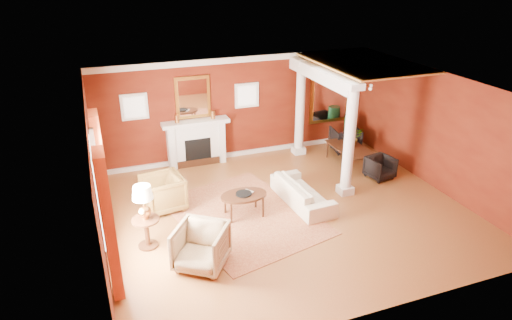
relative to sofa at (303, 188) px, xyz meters
name	(u,v)px	position (x,y,z in m)	size (l,w,h in m)	color
ground	(287,211)	(-0.50, -0.23, -0.38)	(8.00, 8.00, 0.00)	brown
room_shell	(289,129)	(-0.50, -0.23, 1.64)	(8.04, 7.04, 2.92)	#631F0D
fireplace	(196,142)	(-1.80, 3.08, 0.26)	(1.85, 0.42, 1.29)	silver
overmantel_mirror	(193,97)	(-1.80, 3.22, 1.52)	(0.95, 0.07, 1.15)	gold
flank_window_left	(134,107)	(-3.35, 3.23, 1.42)	(0.70, 0.07, 0.70)	silver
flank_window_right	(247,95)	(-0.25, 3.23, 1.42)	(0.70, 0.07, 0.70)	silver
left_window	(104,197)	(-4.39, -0.83, 1.04)	(0.21, 2.55, 2.60)	white
column_front	(349,140)	(1.20, 0.07, 1.04)	(0.36, 0.36, 2.80)	silver
column_back	(300,107)	(1.20, 2.77, 1.04)	(0.36, 0.36, 2.80)	silver
header_beam	(321,75)	(1.20, 1.67, 2.24)	(0.30, 3.20, 0.32)	silver
amber_ceiling	(364,63)	(2.35, 1.52, 2.49)	(2.30, 3.40, 0.04)	gold
dining_mirror	(330,95)	(2.40, 3.22, 1.17)	(1.30, 0.07, 1.70)	gold
chandelier	(362,86)	(2.40, 1.57, 1.87)	(0.60, 0.62, 0.75)	#B9783A
crown_trim	(238,60)	(-0.50, 3.23, 2.44)	(8.00, 0.08, 0.16)	silver
base_trim	(239,153)	(-0.50, 3.23, -0.32)	(8.00, 0.08, 0.12)	silver
rug	(243,215)	(-1.51, -0.08, -0.38)	(2.69, 3.59, 0.01)	maroon
sofa	(303,188)	(0.00, 0.00, 0.00)	(1.96, 0.57, 0.77)	#EBE4C5
armchair_leopard	(162,191)	(-3.14, 0.87, 0.08)	(0.89, 0.83, 0.92)	black
armchair_stripe	(201,245)	(-2.83, -1.53, 0.08)	(0.90, 0.84, 0.93)	tan
coffee_table	(244,196)	(-1.49, -0.06, 0.10)	(1.06, 1.06, 0.53)	black
coffee_book	(246,189)	(-1.43, -0.04, 0.26)	(0.16, 0.02, 0.22)	black
side_table	(144,207)	(-3.70, -0.53, 0.52)	(0.55, 0.55, 1.37)	black
dining_table	(351,151)	(2.21, 1.51, 0.04)	(1.50, 0.53, 0.84)	black
dining_chair_near	(380,167)	(2.51, 0.51, -0.06)	(0.63, 0.59, 0.65)	black
dining_chair_far	(345,138)	(2.59, 2.47, 0.02)	(0.77, 0.72, 0.80)	black
green_urn	(349,135)	(2.87, 2.68, 0.01)	(0.42, 0.42, 1.01)	#154423
potted_plant	(353,129)	(2.22, 1.53, 0.68)	(0.52, 0.58, 0.45)	#26591E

